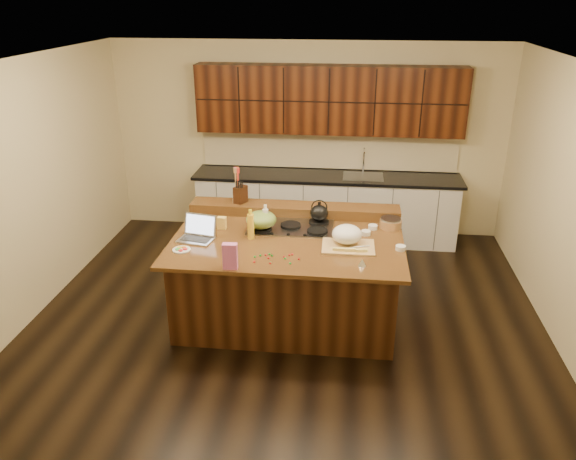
# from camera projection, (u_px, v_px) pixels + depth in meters

# --- Properties ---
(room) EXTENTS (5.52, 5.02, 2.72)m
(room) POSITION_uv_depth(u_px,v_px,m) (287.00, 200.00, 5.66)
(room) COLOR black
(room) RESTS_ON ground
(island) EXTENTS (2.40, 1.60, 0.92)m
(island) POSITION_uv_depth(u_px,v_px,m) (287.00, 278.00, 6.01)
(island) COLOR black
(island) RESTS_ON ground
(back_ledge) EXTENTS (2.40, 0.30, 0.12)m
(back_ledge) POSITION_uv_depth(u_px,v_px,m) (294.00, 210.00, 6.45)
(back_ledge) COLOR black
(back_ledge) RESTS_ON island
(cooktop) EXTENTS (0.92, 0.52, 0.05)m
(cooktop) POSITION_uv_depth(u_px,v_px,m) (291.00, 226.00, 6.10)
(cooktop) COLOR gray
(cooktop) RESTS_ON island
(back_counter) EXTENTS (3.70, 0.66, 2.40)m
(back_counter) POSITION_uv_depth(u_px,v_px,m) (327.00, 171.00, 7.81)
(back_counter) COLOR silver
(back_counter) RESTS_ON ground
(kettle) EXTENTS (0.27, 0.27, 0.18)m
(kettle) POSITION_uv_depth(u_px,v_px,m) (319.00, 213.00, 6.14)
(kettle) COLOR black
(kettle) RESTS_ON cooktop
(green_bowl) EXTENTS (0.40, 0.40, 0.18)m
(green_bowl) POSITION_uv_depth(u_px,v_px,m) (261.00, 220.00, 5.97)
(green_bowl) COLOR olive
(green_bowl) RESTS_ON cooktop
(laptop) EXTENTS (0.40, 0.34, 0.24)m
(laptop) POSITION_uv_depth(u_px,v_px,m) (198.00, 233.00, 5.82)
(laptop) COLOR #B7B7BC
(laptop) RESTS_ON island
(oil_bottle) EXTENTS (0.09, 0.09, 0.27)m
(oil_bottle) POSITION_uv_depth(u_px,v_px,m) (251.00, 227.00, 5.79)
(oil_bottle) COLOR yellow
(oil_bottle) RESTS_ON island
(vinegar_bottle) EXTENTS (0.07, 0.07, 0.25)m
(vinegar_bottle) POSITION_uv_depth(u_px,v_px,m) (266.00, 220.00, 5.98)
(vinegar_bottle) COLOR silver
(vinegar_bottle) RESTS_ON island
(wooden_tray) EXTENTS (0.53, 0.42, 0.21)m
(wooden_tray) POSITION_uv_depth(u_px,v_px,m) (347.00, 237.00, 5.64)
(wooden_tray) COLOR tan
(wooden_tray) RESTS_ON island
(ramekin_a) EXTENTS (0.11, 0.11, 0.04)m
(ramekin_a) POSITION_uv_depth(u_px,v_px,m) (401.00, 248.00, 5.58)
(ramekin_a) COLOR white
(ramekin_a) RESTS_ON island
(ramekin_b) EXTENTS (0.12, 0.12, 0.04)m
(ramekin_b) POSITION_uv_depth(u_px,v_px,m) (366.00, 233.00, 5.92)
(ramekin_b) COLOR white
(ramekin_b) RESTS_ON island
(ramekin_c) EXTENTS (0.13, 0.13, 0.04)m
(ramekin_c) POSITION_uv_depth(u_px,v_px,m) (373.00, 227.00, 6.07)
(ramekin_c) COLOR white
(ramekin_c) RESTS_ON island
(strainer_bowl) EXTENTS (0.28, 0.28, 0.09)m
(strainer_bowl) POSITION_uv_depth(u_px,v_px,m) (391.00, 224.00, 6.09)
(strainer_bowl) COLOR #996B3F
(strainer_bowl) RESTS_ON island
(kitchen_timer) EXTENTS (0.09, 0.09, 0.07)m
(kitchen_timer) POSITION_uv_depth(u_px,v_px,m) (362.00, 262.00, 5.25)
(kitchen_timer) COLOR silver
(kitchen_timer) RESTS_ON island
(pink_bag) EXTENTS (0.14, 0.08, 0.25)m
(pink_bag) POSITION_uv_depth(u_px,v_px,m) (230.00, 256.00, 5.17)
(pink_bag) COLOR #D463A7
(pink_bag) RESTS_ON island
(candy_plate) EXTENTS (0.19, 0.19, 0.01)m
(candy_plate) POSITION_uv_depth(u_px,v_px,m) (181.00, 250.00, 5.58)
(candy_plate) COLOR white
(candy_plate) RESTS_ON island
(package_box) EXTENTS (0.10, 0.07, 0.13)m
(package_box) POSITION_uv_depth(u_px,v_px,m) (222.00, 223.00, 6.06)
(package_box) COLOR #F0C554
(package_box) RESTS_ON island
(utensil_crock) EXTENTS (0.16, 0.16, 0.14)m
(utensil_crock) POSITION_uv_depth(u_px,v_px,m) (238.00, 197.00, 6.47)
(utensil_crock) COLOR white
(utensil_crock) RESTS_ON back_ledge
(knife_block) EXTENTS (0.16, 0.19, 0.20)m
(knife_block) POSITION_uv_depth(u_px,v_px,m) (240.00, 195.00, 6.45)
(knife_block) COLOR black
(knife_block) RESTS_ON back_ledge
(gumdrop_0) EXTENTS (0.02, 0.02, 0.02)m
(gumdrop_0) POSITION_uv_depth(u_px,v_px,m) (289.00, 255.00, 5.46)
(gumdrop_0) COLOR red
(gumdrop_0) RESTS_ON island
(gumdrop_1) EXTENTS (0.02, 0.02, 0.02)m
(gumdrop_1) POSITION_uv_depth(u_px,v_px,m) (285.00, 258.00, 5.39)
(gumdrop_1) COLOR #198C26
(gumdrop_1) RESTS_ON island
(gumdrop_2) EXTENTS (0.02, 0.02, 0.02)m
(gumdrop_2) POSITION_uv_depth(u_px,v_px,m) (270.00, 263.00, 5.30)
(gumdrop_2) COLOR red
(gumdrop_2) RESTS_ON island
(gumdrop_3) EXTENTS (0.02, 0.02, 0.02)m
(gumdrop_3) POSITION_uv_depth(u_px,v_px,m) (255.00, 257.00, 5.42)
(gumdrop_3) COLOR #198C26
(gumdrop_3) RESTS_ON island
(gumdrop_4) EXTENTS (0.02, 0.02, 0.02)m
(gumdrop_4) POSITION_uv_depth(u_px,v_px,m) (266.00, 255.00, 5.46)
(gumdrop_4) COLOR red
(gumdrop_4) RESTS_ON island
(gumdrop_5) EXTENTS (0.02, 0.02, 0.02)m
(gumdrop_5) POSITION_uv_depth(u_px,v_px,m) (290.00, 263.00, 5.29)
(gumdrop_5) COLOR #198C26
(gumdrop_5) RESTS_ON island
(gumdrop_6) EXTENTS (0.02, 0.02, 0.02)m
(gumdrop_6) POSITION_uv_depth(u_px,v_px,m) (299.00, 259.00, 5.37)
(gumdrop_6) COLOR red
(gumdrop_6) RESTS_ON island
(gumdrop_7) EXTENTS (0.02, 0.02, 0.02)m
(gumdrop_7) POSITION_uv_depth(u_px,v_px,m) (270.00, 263.00, 5.31)
(gumdrop_7) COLOR #198C26
(gumdrop_7) RESTS_ON island
(gumdrop_8) EXTENTS (0.02, 0.02, 0.02)m
(gumdrop_8) POSITION_uv_depth(u_px,v_px,m) (254.00, 262.00, 5.32)
(gumdrop_8) COLOR red
(gumdrop_8) RESTS_ON island
(gumdrop_9) EXTENTS (0.02, 0.02, 0.02)m
(gumdrop_9) POSITION_uv_depth(u_px,v_px,m) (270.00, 254.00, 5.48)
(gumdrop_9) COLOR #198C26
(gumdrop_9) RESTS_ON island
(gumdrop_10) EXTENTS (0.02, 0.02, 0.02)m
(gumdrop_10) POSITION_uv_depth(u_px,v_px,m) (284.00, 257.00, 5.42)
(gumdrop_10) COLOR red
(gumdrop_10) RESTS_ON island
(gumdrop_11) EXTENTS (0.02, 0.02, 0.02)m
(gumdrop_11) POSITION_uv_depth(u_px,v_px,m) (272.00, 256.00, 5.45)
(gumdrop_11) COLOR #198C26
(gumdrop_11) RESTS_ON island
(gumdrop_12) EXTENTS (0.02, 0.02, 0.02)m
(gumdrop_12) POSITION_uv_depth(u_px,v_px,m) (292.00, 254.00, 5.47)
(gumdrop_12) COLOR red
(gumdrop_12) RESTS_ON island
(gumdrop_13) EXTENTS (0.02, 0.02, 0.02)m
(gumdrop_13) POSITION_uv_depth(u_px,v_px,m) (260.00, 255.00, 5.45)
(gumdrop_13) COLOR #198C26
(gumdrop_13) RESTS_ON island
(gumdrop_14) EXTENTS (0.02, 0.02, 0.02)m
(gumdrop_14) POSITION_uv_depth(u_px,v_px,m) (268.00, 258.00, 5.40)
(gumdrop_14) COLOR red
(gumdrop_14) RESTS_ON island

